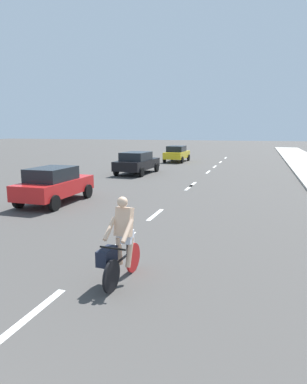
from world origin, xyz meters
name	(u,v)px	position (x,y,z in m)	size (l,w,h in m)	color
ground_plane	(196,182)	(0.00, 20.00, 0.00)	(160.00, 160.00, 0.00)	#423F3D
lane_stripe_1	(34,313)	(0.00, 4.31, 0.00)	(0.16, 1.80, 0.01)	white
lane_stripe_2	(123,241)	(0.00, 8.39, 0.00)	(0.16, 1.80, 0.01)	white
lane_stripe_3	(155,215)	(0.00, 11.60, 0.00)	(0.16, 1.80, 0.01)	white
lane_stripe_4	(189,187)	(0.00, 17.96, 0.00)	(0.16, 1.80, 0.01)	white
lane_stripe_5	(193,184)	(0.00, 19.08, 0.00)	(0.16, 1.80, 0.01)	white
lane_stripe_6	(208,172)	(0.00, 25.24, 0.00)	(0.16, 1.80, 0.01)	white
lane_stripe_7	(215,167)	(0.00, 29.13, 0.00)	(0.16, 1.80, 0.01)	white
lane_stripe_8	(220,162)	(0.00, 33.54, 0.00)	(0.16, 1.80, 0.01)	white
lane_stripe_9	(226,158)	(0.00, 38.81, 0.00)	(0.16, 1.80, 0.01)	white
cyclist	(120,244)	(0.96, 5.93, 0.83)	(0.63, 1.71, 1.82)	black
parked_car_red	(54,184)	(-4.79, 12.30, 0.84)	(1.86, 4.00, 1.57)	red
parked_car_black	(137,162)	(-4.78, 22.72, 0.84)	(2.24, 4.59, 1.57)	black
parked_car_yellow	(177,153)	(-4.18, 32.56, 0.84)	(1.97, 4.16, 1.57)	gold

